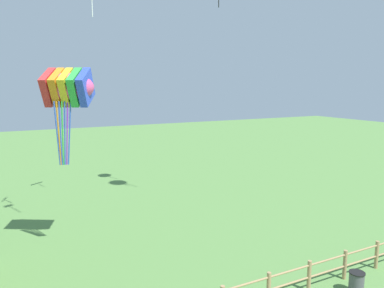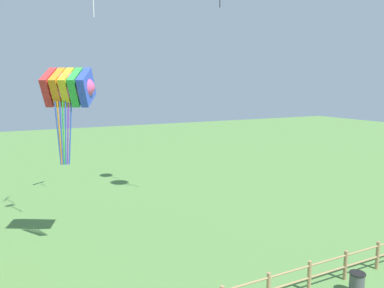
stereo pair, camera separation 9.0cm
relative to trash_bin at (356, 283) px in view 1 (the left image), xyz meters
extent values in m
cylinder|color=#9E7F56|center=(-3.09, 0.87, 0.17)|extent=(0.14, 0.14, 1.11)
cylinder|color=#9E7F56|center=(-1.33, 0.87, 0.17)|extent=(0.14, 0.14, 1.11)
cylinder|color=#9E7F56|center=(0.44, 0.87, 0.17)|extent=(0.14, 0.14, 1.11)
cylinder|color=#9E7F56|center=(2.20, 0.87, 0.17)|extent=(0.14, 0.14, 1.11)
cylinder|color=#4C4C51|center=(0.00, 0.00, -0.02)|extent=(0.50, 0.50, 0.73)
cylinder|color=black|center=(0.00, 0.00, 0.36)|extent=(0.54, 0.54, 0.04)
ellipsoid|color=#E54C8C|center=(-7.89, 7.92, 6.59)|extent=(2.64, 2.43, 1.57)
cube|color=red|center=(-8.51, 8.29, 6.59)|extent=(1.06, 1.53, 1.60)
cube|color=orange|center=(-8.20, 8.11, 6.59)|extent=(1.06, 1.53, 1.60)
cube|color=yellow|center=(-7.89, 7.92, 6.59)|extent=(1.06, 1.53, 1.60)
cube|color=green|center=(-7.57, 7.74, 6.59)|extent=(1.06, 1.53, 1.60)
cube|color=blue|center=(-7.26, 7.56, 6.59)|extent=(1.06, 1.53, 1.60)
cylinder|color=blue|center=(-8.41, 7.81, 4.73)|extent=(0.23, 0.41, 2.63)
cylinder|color=orange|center=(-8.35, 7.79, 4.73)|extent=(0.17, 0.42, 2.63)
cylinder|color=blue|center=(-8.29, 7.77, 4.73)|extent=(0.12, 0.43, 2.63)
cylinder|color=green|center=(-8.21, 7.76, 4.73)|extent=(0.05, 0.42, 2.63)
cylinder|color=blue|center=(-8.12, 7.75, 4.73)|extent=(0.12, 0.43, 2.63)
cylinder|color=purple|center=(-8.04, 7.74, 4.73)|extent=(0.17, 0.42, 2.63)
cylinder|color=blue|center=(-7.94, 7.73, 4.73)|extent=(0.23, 0.41, 2.63)
cylinder|color=white|center=(-5.58, 13.06, 10.96)|extent=(0.05, 0.05, 1.32)
camera|label=1|loc=(-10.47, -7.95, 6.69)|focal=35.00mm
camera|label=2|loc=(-10.39, -7.99, 6.69)|focal=35.00mm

